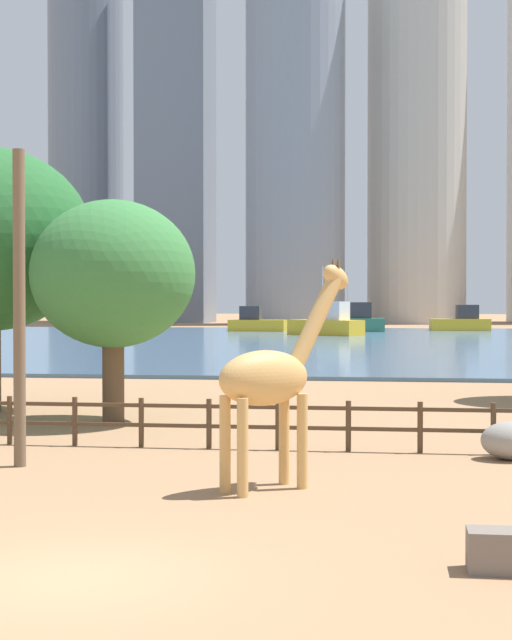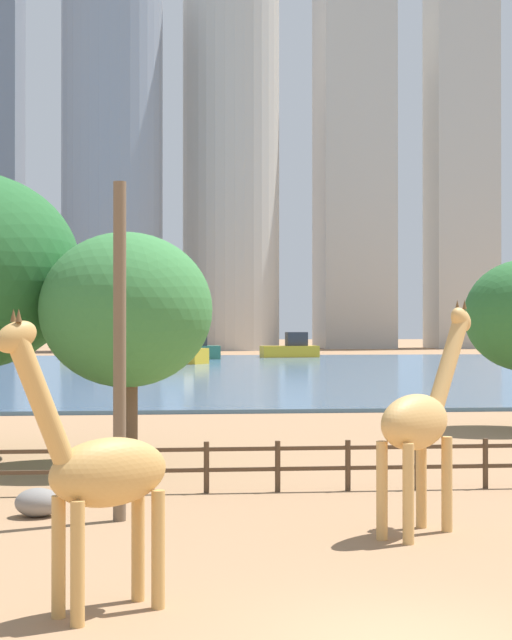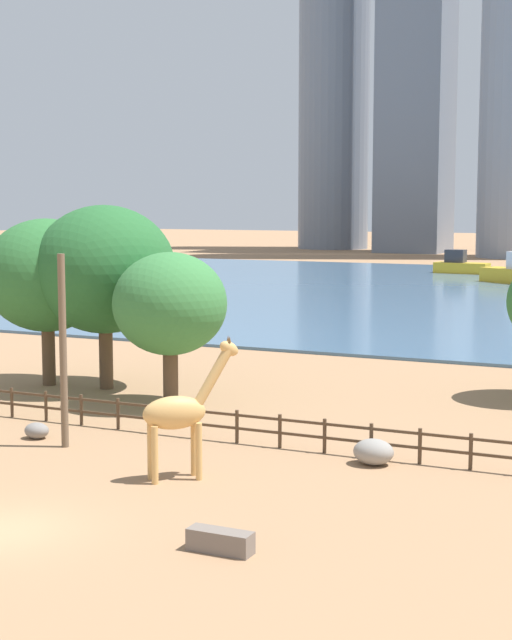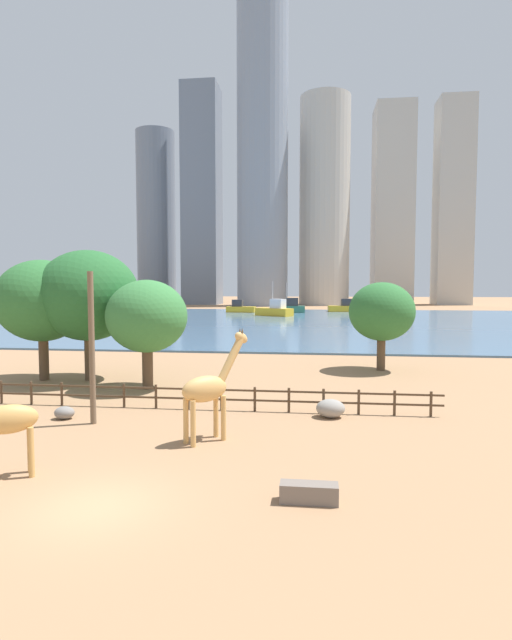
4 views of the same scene
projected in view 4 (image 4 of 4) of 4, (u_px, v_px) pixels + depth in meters
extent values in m
plane|color=#9E7551|center=(282.00, 321.00, 94.31)|extent=(400.00, 400.00, 0.00)
cube|color=#476B8C|center=(281.00, 321.00, 91.33)|extent=(180.00, 86.00, 0.20)
cylinder|color=tan|center=(31.00, 452.00, 17.40)|extent=(0.28, 0.28, 1.77)
cylinder|color=tan|center=(30.00, 448.00, 17.88)|extent=(0.28, 0.28, 1.77)
ellipsoid|color=tan|center=(8.00, 419.00, 17.24)|extent=(2.05, 1.75, 1.02)
cylinder|color=tan|center=(216.00, 415.00, 22.02)|extent=(0.32, 0.32, 1.95)
cylinder|color=tan|center=(223.00, 418.00, 21.55)|extent=(0.32, 0.32, 1.95)
cylinder|color=tan|center=(186.00, 421.00, 21.11)|extent=(0.32, 0.32, 1.95)
cylinder|color=tan|center=(193.00, 424.00, 20.63)|extent=(0.32, 0.32, 1.95)
ellipsoid|color=tan|center=(205.00, 389.00, 21.24)|extent=(2.15, 2.12, 1.13)
cylinder|color=tan|center=(231.00, 359.00, 21.98)|extent=(1.25, 1.24, 2.03)
ellipsoid|color=tan|center=(241.00, 338.00, 22.25)|extent=(0.84, 0.83, 0.75)
cone|color=brown|center=(240.00, 330.00, 22.30)|extent=(0.15, 0.15, 0.21)
cone|color=brown|center=(242.00, 331.00, 22.16)|extent=(0.15, 0.15, 0.21)
cylinder|color=brown|center=(92.00, 348.00, 23.93)|extent=(0.28, 0.28, 7.37)
ellipsoid|color=gray|center=(331.00, 408.00, 25.30)|extent=(1.46, 1.24, 0.93)
ellipsoid|color=gray|center=(64.00, 413.00, 25.01)|extent=(1.01, 0.85, 0.63)
cube|color=#72665B|center=(309.00, 493.00, 15.40)|extent=(1.80, 0.60, 0.60)
cylinder|color=#4C3826|center=(1.00, 392.00, 28.28)|extent=(0.14, 0.14, 1.30)
cylinder|color=#4C3826|center=(31.00, 393.00, 28.06)|extent=(0.14, 0.14, 1.30)
cylinder|color=#4C3826|center=(62.00, 394.00, 27.84)|extent=(0.14, 0.14, 1.30)
cylinder|color=#4C3826|center=(93.00, 395.00, 27.62)|extent=(0.14, 0.14, 1.30)
cylinder|color=#4C3826|center=(124.00, 395.00, 27.40)|extent=(0.14, 0.14, 1.30)
cylinder|color=#4C3826|center=(156.00, 396.00, 27.19)|extent=(0.14, 0.14, 1.30)
cylinder|color=#4C3826|center=(188.00, 397.00, 26.97)|extent=(0.14, 0.14, 1.30)
cylinder|color=#4C3826|center=(221.00, 398.00, 26.75)|extent=(0.14, 0.14, 1.30)
cylinder|color=#4C3826|center=(255.00, 399.00, 26.53)|extent=(0.14, 0.14, 1.30)
cylinder|color=#4C3826|center=(289.00, 400.00, 26.31)|extent=(0.14, 0.14, 1.30)
cylinder|color=#4C3826|center=(324.00, 401.00, 26.09)|extent=(0.14, 0.14, 1.30)
cylinder|color=#4C3826|center=(359.00, 402.00, 25.87)|extent=(0.14, 0.14, 1.30)
cylinder|color=#4C3826|center=(395.00, 403.00, 25.65)|extent=(0.14, 0.14, 1.30)
cylinder|color=#4C3826|center=(431.00, 404.00, 25.43)|extent=(0.14, 0.14, 1.30)
cube|color=#4C3826|center=(194.00, 389.00, 26.90)|extent=(26.10, 0.08, 0.10)
cube|color=#4C3826|center=(194.00, 399.00, 26.93)|extent=(26.10, 0.08, 0.10)
cylinder|color=brown|center=(381.00, 354.00, 39.25)|extent=(0.66, 0.66, 2.61)
ellipsoid|color=#2D6B33|center=(382.00, 311.00, 39.02)|extent=(5.11, 5.11, 4.60)
cylinder|color=brown|center=(148.00, 368.00, 32.32)|extent=(0.69, 0.69, 2.63)
ellipsoid|color=#387A3D|center=(147.00, 316.00, 32.09)|extent=(5.20, 5.20, 4.68)
cylinder|color=brown|center=(90.00, 358.00, 35.21)|extent=(0.69, 0.69, 3.17)
ellipsoid|color=#26602D|center=(88.00, 296.00, 34.90)|extent=(7.05, 7.05, 6.34)
cylinder|color=brown|center=(44.00, 358.00, 35.18)|extent=(0.67, 0.67, 3.08)
ellipsoid|color=#2D6B33|center=(42.00, 301.00, 34.90)|extent=(6.35, 6.35, 5.71)
cube|color=gold|center=(241.00, 309.00, 119.63)|extent=(7.10, 3.10, 1.38)
cube|color=#333338|center=(238.00, 303.00, 119.71)|extent=(2.62, 1.87, 1.66)
cube|color=#337259|center=(288.00, 309.00, 118.68)|extent=(8.05, 3.15, 1.59)
cube|color=#333338|center=(292.00, 302.00, 118.48)|extent=(2.93, 2.01, 1.91)
cylinder|color=silver|center=(286.00, 294.00, 118.47)|extent=(0.12, 0.12, 5.57)
cube|color=gold|center=(343.00, 309.00, 122.69)|extent=(7.46, 3.32, 1.45)
cube|color=#333338|center=(347.00, 302.00, 122.56)|extent=(2.77, 1.99, 1.74)
cube|color=gold|center=(274.00, 312.00, 105.86)|extent=(8.47, 6.90, 1.63)
cube|color=silver|center=(278.00, 304.00, 105.08)|extent=(3.54, 3.24, 1.96)
cylinder|color=silver|center=(273.00, 295.00, 105.86)|extent=(0.17, 0.17, 5.72)
cylinder|color=#B7B2A8|center=(325.00, 202.00, 166.89)|extent=(16.76, 16.76, 68.82)
cube|color=slate|center=(202.00, 197.00, 173.68)|extent=(12.28, 12.66, 75.10)
cube|color=#B7B2A8|center=(392.00, 206.00, 174.86)|extent=(13.14, 15.86, 68.58)
cylinder|color=gray|center=(262.00, 139.00, 160.57)|extent=(16.52, 16.52, 107.28)
cylinder|color=slate|center=(156.00, 218.00, 184.13)|extent=(14.16, 14.16, 62.81)
cube|color=#B7B2A8|center=(453.00, 203.00, 169.79)|extent=(11.59, 11.06, 69.49)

